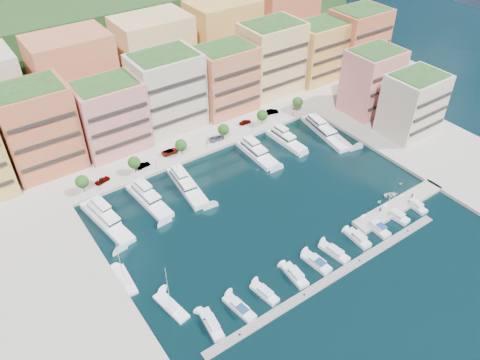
{
  "coord_description": "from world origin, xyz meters",
  "views": [
    {
      "loc": [
        -62.67,
        -76.68,
        87.09
      ],
      "look_at": [
        -3.87,
        7.11,
        6.0
      ],
      "focal_mm": 35.0,
      "sensor_mm": 36.0,
      "label": 1
    }
  ],
  "objects_px": {
    "tender_2": "(391,195)",
    "sailboat_0": "(171,307)",
    "lamppost_3": "(252,126)",
    "cruiser_2": "(265,293)",
    "lamppost_4": "(293,110)",
    "yacht_2": "(186,184)",
    "tree_1": "(134,162)",
    "yacht_5": "(285,139)",
    "lamppost_0": "(99,183)",
    "cruiser_5": "(334,252)",
    "tree_4": "(262,115)",
    "tender_1": "(379,202)",
    "yacht_0": "(105,219)",
    "lamppost_2": "(207,143)",
    "car_0": "(102,180)",
    "car_2": "(170,152)",
    "yacht_1": "(148,198)",
    "car_3": "(217,138)",
    "cruiser_3": "(295,275)",
    "tender_3": "(401,184)",
    "tree_3": "(223,129)",
    "tree_0": "(82,182)",
    "cruiser_0": "(211,324)",
    "cruiser_1": "(239,308)",
    "car_5": "(272,112)",
    "tree_5": "(298,102)",
    "cruiser_7": "(376,228)",
    "cruiser_8": "(396,216)",
    "tree_2": "(181,145)",
    "cruiser_9": "(414,205)",
    "car_4": "(245,122)",
    "lamppost_1": "(156,162)",
    "person_1": "(412,196)",
    "cruiser_4": "(317,263)",
    "car_1": "(144,165)",
    "yacht_4": "(256,152)",
    "cruiser_6": "(358,238)",
    "sailboat_1": "(125,281)",
    "person_0": "(380,209)"
  },
  "relations": [
    {
      "from": "tender_2",
      "to": "sailboat_0",
      "type": "bearing_deg",
      "value": 106.69
    },
    {
      "from": "tree_1",
      "to": "cruiser_7",
      "type": "relative_size",
      "value": 0.69
    },
    {
      "from": "tree_5",
      "to": "tree_3",
      "type": "bearing_deg",
      "value": 180.0
    },
    {
      "from": "tree_4",
      "to": "tender_1",
      "type": "xyz_separation_m",
      "value": [
        2.79,
        -51.23,
        -4.36
      ]
    },
    {
      "from": "yacht_1",
      "to": "tender_1",
      "type": "distance_m",
      "value": 65.41
    },
    {
      "from": "cruiser_8",
      "to": "car_0",
      "type": "xyz_separation_m",
      "value": [
        -59.82,
        59.28,
        1.24
      ]
    },
    {
      "from": "yacht_0",
      "to": "car_5",
      "type": "distance_m",
      "value": 73.3
    },
    {
      "from": "yacht_4",
      "to": "sailboat_0",
      "type": "xyz_separation_m",
      "value": [
        -50.67,
        -36.52,
        -0.78
      ]
    },
    {
      "from": "cruiser_9",
      "to": "person_0",
      "type": "height_order",
      "value": "person_0"
    },
    {
      "from": "tender_3",
      "to": "lamppost_1",
      "type": "bearing_deg",
      "value": 69.86
    },
    {
      "from": "yacht_0",
      "to": "cruiser_0",
      "type": "height_order",
      "value": "yacht_0"
    },
    {
      "from": "car_0",
      "to": "car_2",
      "type": "bearing_deg",
      "value": -101.39
    },
    {
      "from": "tree_5",
      "to": "cruiser_7",
      "type": "height_order",
      "value": "tree_5"
    },
    {
      "from": "yacht_1",
      "to": "car_3",
      "type": "distance_m",
      "value": 35.0
    },
    {
      "from": "tree_2",
      "to": "car_4",
      "type": "distance_m",
      "value": 27.85
    },
    {
      "from": "tender_1",
      "to": "lamppost_1",
      "type": "bearing_deg",
      "value": 50.96
    },
    {
      "from": "tree_5",
      "to": "cruiser_8",
      "type": "height_order",
      "value": "tree_5"
    },
    {
      "from": "yacht_2",
      "to": "tender_2",
      "type": "bearing_deg",
      "value": -39.02
    },
    {
      "from": "lamppost_4",
      "to": "yacht_2",
      "type": "relative_size",
      "value": 0.2
    },
    {
      "from": "tree_2",
      "to": "cruiser_9",
      "type": "height_order",
      "value": "tree_2"
    },
    {
      "from": "yacht_2",
      "to": "cruiser_5",
      "type": "distance_m",
      "value": 47.43
    },
    {
      "from": "tender_3",
      "to": "cruiser_0",
      "type": "bearing_deg",
      "value": 116.7
    },
    {
      "from": "car_2",
      "to": "tender_1",
      "type": "bearing_deg",
      "value": -142.39
    },
    {
      "from": "lamppost_0",
      "to": "cruiser_5",
      "type": "height_order",
      "value": "lamppost_0"
    },
    {
      "from": "tender_1",
      "to": "person_1",
      "type": "bearing_deg",
      "value": -111.85
    },
    {
      "from": "yacht_5",
      "to": "cruiser_1",
      "type": "bearing_deg",
      "value": -137.74
    },
    {
      "from": "cruiser_2",
      "to": "cruiser_7",
      "type": "height_order",
      "value": "cruiser_7"
    },
    {
      "from": "tree_4",
      "to": "cruiser_4",
      "type": "height_order",
      "value": "tree_4"
    },
    {
      "from": "tree_0",
      "to": "sailboat_1",
      "type": "bearing_deg",
      "value": -95.97
    },
    {
      "from": "sailboat_1",
      "to": "car_5",
      "type": "height_order",
      "value": "sailboat_1"
    },
    {
      "from": "cruiser_5",
      "to": "tender_3",
      "type": "height_order",
      "value": "cruiser_5"
    },
    {
      "from": "cruiser_3",
      "to": "tender_3",
      "type": "relative_size",
      "value": 5.92
    },
    {
      "from": "yacht_1",
      "to": "yacht_5",
      "type": "relative_size",
      "value": 1.18
    },
    {
      "from": "sailboat_0",
      "to": "cruiser_1",
      "type": "bearing_deg",
      "value": -36.66
    },
    {
      "from": "yacht_2",
      "to": "cruiser_2",
      "type": "relative_size",
      "value": 2.72
    },
    {
      "from": "tree_1",
      "to": "yacht_5",
      "type": "relative_size",
      "value": 0.35
    },
    {
      "from": "cruiser_4",
      "to": "tender_2",
      "type": "xyz_separation_m",
      "value": [
        35.04,
        6.87,
        -0.13
      ]
    },
    {
      "from": "lamppost_3",
      "to": "cruiser_2",
      "type": "distance_m",
      "value": 67.15
    },
    {
      "from": "cruiser_6",
      "to": "cruiser_9",
      "type": "height_order",
      "value": "same"
    },
    {
      "from": "yacht_0",
      "to": "lamppost_2",
      "type": "bearing_deg",
      "value": 16.89
    },
    {
      "from": "car_1",
      "to": "cruiser_3",
      "type": "bearing_deg",
      "value": -176.15
    },
    {
      "from": "tender_3",
      "to": "car_4",
      "type": "relative_size",
      "value": 0.31
    },
    {
      "from": "lamppost_0",
      "to": "yacht_2",
      "type": "xyz_separation_m",
      "value": [
        21.58,
        -11.54,
        -2.62
      ]
    },
    {
      "from": "tree_0",
      "to": "lamppost_4",
      "type": "bearing_deg",
      "value": -1.73
    },
    {
      "from": "cruiser_9",
      "to": "car_4",
      "type": "bearing_deg",
      "value": 102.76
    },
    {
      "from": "tree_2",
      "to": "car_1",
      "type": "distance_m",
      "value": 13.19
    },
    {
      "from": "tree_3",
      "to": "yacht_2",
      "type": "relative_size",
      "value": 0.27
    },
    {
      "from": "lamppost_2",
      "to": "car_1",
      "type": "height_order",
      "value": "lamppost_2"
    },
    {
      "from": "lamppost_4",
      "to": "tree_0",
      "type": "bearing_deg",
      "value": 178.27
    },
    {
      "from": "tree_1",
      "to": "tree_0",
      "type": "bearing_deg",
      "value": 180.0
    }
  ]
}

